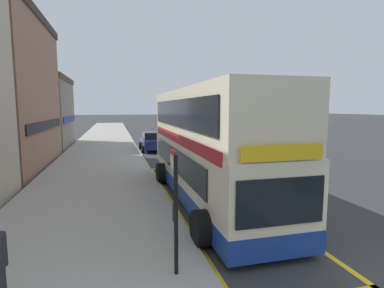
# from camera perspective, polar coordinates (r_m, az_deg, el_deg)

# --- Properties ---
(ground_plane) EXTENTS (260.00, 260.00, 0.00)m
(ground_plane) POSITION_cam_1_polar(r_m,az_deg,el_deg) (36.57, -5.02, 1.07)
(ground_plane) COLOR #333335
(pavement_near) EXTENTS (6.00, 76.00, 0.14)m
(pavement_near) POSITION_cam_1_polar(r_m,az_deg,el_deg) (36.08, -16.05, 0.86)
(pavement_near) COLOR #A39E93
(pavement_near) RESTS_ON ground
(double_decker_bus) EXTENTS (3.23, 11.06, 4.40)m
(double_decker_bus) POSITION_cam_1_polar(r_m,az_deg,el_deg) (11.98, 2.90, -0.95)
(double_decker_bus) COLOR beige
(double_decker_bus) RESTS_ON ground
(bus_bay_markings) EXTENTS (3.18, 13.45, 0.01)m
(bus_bay_markings) POSITION_cam_1_polar(r_m,az_deg,el_deg) (12.43, 3.07, -10.39)
(bus_bay_markings) COLOR gold
(bus_bay_markings) RESTS_ON ground
(bus_stop_sign) EXTENTS (0.09, 0.51, 2.66)m
(bus_stop_sign) POSITION_cam_1_polar(r_m,az_deg,el_deg) (6.50, -3.22, -10.94)
(bus_stop_sign) COLOR black
(bus_stop_sign) RESTS_ON pavement_near
(terrace_far) EXTENTS (7.58, 8.71, 7.51)m
(terrace_far) POSITION_cam_1_polar(r_m,az_deg,el_deg) (31.95, -29.00, 5.35)
(terrace_far) COLOR gray
(terrace_far) RESTS_ON ground
(parked_car_teal_across) EXTENTS (2.09, 4.20, 1.62)m
(parked_car_teal_across) POSITION_cam_1_polar(r_m,az_deg,el_deg) (37.80, 2.54, 2.49)
(parked_car_teal_across) COLOR #196066
(parked_car_teal_across) RESTS_ON ground
(parked_car_white_distant) EXTENTS (2.09, 4.20, 1.62)m
(parked_car_white_distant) POSITION_cam_1_polar(r_m,az_deg,el_deg) (55.93, -3.44, 3.92)
(parked_car_white_distant) COLOR silver
(parked_car_white_distant) RESTS_ON ground
(parked_car_navy_ahead) EXTENTS (2.09, 4.20, 1.62)m
(parked_car_navy_ahead) POSITION_cam_1_polar(r_m,az_deg,el_deg) (26.24, -7.53, 0.50)
(parked_car_navy_ahead) COLOR navy
(parked_car_navy_ahead) RESTS_ON ground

